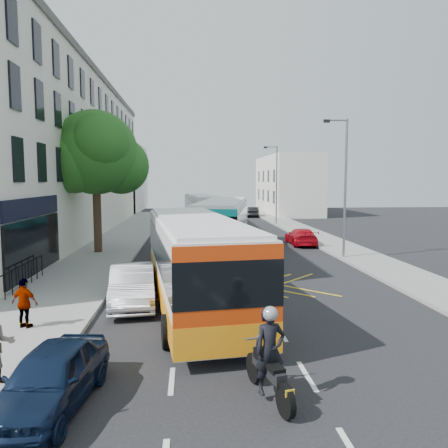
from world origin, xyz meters
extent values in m
plane|color=black|center=(0.00, 0.00, 0.00)|extent=(120.00, 120.00, 0.00)
cube|color=gray|center=(-8.50, 15.00, 0.07)|extent=(5.00, 70.00, 0.15)
cube|color=gray|center=(7.50, 15.00, 0.07)|extent=(3.00, 70.00, 0.15)
cube|color=beige|center=(-14.00, 24.50, 6.50)|extent=(8.00, 45.00, 13.00)
cube|color=#59544C|center=(-14.00, 24.50, 13.25)|extent=(8.30, 45.00, 0.50)
cube|color=black|center=(-9.95, 8.00, 3.40)|extent=(0.12, 7.00, 0.90)
cube|color=black|center=(-9.95, 8.00, 1.60)|extent=(0.12, 7.00, 2.60)
cube|color=silver|center=(-14.00, 55.00, 5.00)|extent=(8.00, 20.00, 10.00)
cube|color=silver|center=(11.00, 48.00, 4.00)|extent=(6.00, 18.00, 8.00)
cylinder|color=#382619|center=(-8.50, 15.00, 2.35)|extent=(0.50, 0.50, 4.40)
sphere|color=#1F5518|center=(-8.50, 15.00, 6.35)|extent=(5.20, 5.20, 5.20)
sphere|color=#1F5518|center=(-7.10, 15.80, 5.55)|extent=(3.60, 3.60, 3.60)
sphere|color=#1F5518|center=(-9.70, 14.40, 5.75)|extent=(3.80, 3.80, 3.80)
sphere|color=#1F5518|center=(-7.90, 13.70, 6.95)|extent=(3.40, 3.40, 3.40)
sphere|color=#1F5518|center=(-9.30, 16.10, 7.35)|extent=(3.20, 3.20, 3.20)
cylinder|color=slate|center=(6.30, 12.00, 4.15)|extent=(0.14, 0.14, 8.00)
cylinder|color=slate|center=(5.70, 12.00, 8.05)|extent=(1.20, 0.10, 0.10)
cube|color=black|center=(5.10, 12.00, 8.00)|extent=(0.35, 0.15, 0.18)
cylinder|color=slate|center=(6.30, 32.00, 4.15)|extent=(0.14, 0.14, 8.00)
cylinder|color=slate|center=(5.70, 32.00, 8.05)|extent=(1.20, 0.10, 0.10)
cube|color=black|center=(5.10, 32.00, 8.00)|extent=(0.35, 0.15, 0.18)
cube|color=silver|center=(-2.58, 3.09, 1.77)|extent=(4.12, 11.89, 2.81)
cube|color=silver|center=(-2.58, 3.09, 3.23)|extent=(3.88, 11.63, 0.13)
cube|color=black|center=(-2.58, 3.09, 2.17)|extent=(4.18, 11.96, 1.16)
cube|color=orange|center=(-2.58, 3.09, 0.79)|extent=(4.17, 11.95, 0.79)
cube|color=#C3340A|center=(-1.84, -2.66, 1.80)|extent=(2.68, 0.44, 2.65)
cube|color=#FF0C0C|center=(-2.90, -2.81, 1.06)|extent=(0.26, 0.09, 0.25)
cube|color=#FF0C0C|center=(-0.77, -2.53, 1.06)|extent=(0.26, 0.09, 0.25)
cylinder|color=black|center=(-4.30, 6.07, 0.48)|extent=(0.42, 0.98, 0.95)
cylinder|color=black|center=(-1.68, 6.41, 0.48)|extent=(0.42, 0.98, 0.95)
cylinder|color=black|center=(-3.39, -0.97, 0.48)|extent=(0.42, 0.98, 0.95)
cylinder|color=black|center=(-0.77, -0.63, 0.48)|extent=(0.42, 0.98, 0.95)
cube|color=silver|center=(-0.62, 15.33, 1.80)|extent=(4.70, 12.10, 2.85)
cube|color=silver|center=(-0.62, 15.33, 3.28)|extent=(4.45, 11.83, 0.13)
cube|color=black|center=(-0.62, 15.33, 2.20)|extent=(4.77, 12.17, 1.18)
cube|color=#0C8998|center=(-0.62, 15.33, 0.81)|extent=(4.76, 12.16, 0.81)
cube|color=#0EAFA8|center=(-1.65, 9.54, 1.83)|extent=(2.70, 0.57, 2.69)
cube|color=#FF0C0C|center=(-2.73, 9.72, 1.07)|extent=(0.26, 0.10, 0.25)
cube|color=#FF0C0C|center=(-0.57, 9.34, 1.07)|extent=(0.26, 0.10, 0.25)
cylinder|color=black|center=(-1.38, 18.73, 0.48)|extent=(0.46, 1.00, 0.97)
cylinder|color=black|center=(1.26, 18.27, 0.48)|extent=(0.46, 1.00, 0.97)
cylinder|color=black|center=(-2.64, 11.65, 0.48)|extent=(0.46, 1.00, 0.97)
cylinder|color=black|center=(0.01, 11.18, 0.48)|extent=(0.46, 1.00, 0.97)
cube|color=silver|center=(-1.39, 33.01, 1.68)|extent=(3.70, 11.22, 2.65)
cube|color=silver|center=(-1.39, 33.01, 3.05)|extent=(3.48, 10.98, 0.12)
cube|color=black|center=(-1.39, 33.01, 2.05)|extent=(3.77, 11.28, 1.10)
cube|color=#0DA2A3|center=(-1.39, 33.01, 0.75)|extent=(3.76, 11.27, 0.75)
cube|color=white|center=(-0.78, 27.57, 1.70)|extent=(2.54, 0.38, 2.50)
cube|color=#FF0C0C|center=(-1.78, 27.45, 1.00)|extent=(0.26, 0.09, 0.25)
cube|color=#FF0C0C|center=(0.21, 27.67, 1.00)|extent=(0.26, 0.09, 0.25)
cylinder|color=black|center=(-2.97, 35.86, 0.45)|extent=(0.38, 0.93, 0.90)
cylinder|color=black|center=(-0.48, 36.13, 0.45)|extent=(0.38, 0.93, 0.90)
cylinder|color=black|center=(-2.22, 29.19, 0.45)|extent=(0.38, 0.93, 0.90)
cylinder|color=black|center=(0.26, 29.47, 0.45)|extent=(0.38, 0.93, 0.90)
cylinder|color=black|center=(-0.92, -4.76, 0.34)|extent=(0.29, 0.69, 0.68)
cylinder|color=black|center=(-1.30, -3.20, 0.34)|extent=(0.29, 0.69, 0.68)
cube|color=black|center=(-1.11, -3.98, 0.66)|extent=(0.54, 1.30, 0.24)
cube|color=black|center=(-1.17, -3.72, 0.85)|extent=(0.41, 0.54, 0.21)
cube|color=black|center=(-1.05, -4.24, 0.80)|extent=(0.40, 0.59, 0.11)
cylinder|color=slate|center=(-1.29, -3.25, 0.75)|extent=(0.17, 0.47, 0.90)
cylinder|color=slate|center=(-1.25, -3.41, 1.12)|extent=(0.63, 0.20, 0.04)
cube|color=gold|center=(-0.87, -4.93, 0.59)|extent=(0.19, 0.07, 0.14)
imported|color=black|center=(-1.10, -4.03, 1.08)|extent=(0.76, 0.59, 1.84)
sphere|color=#99999E|center=(-1.10, -4.03, 1.87)|extent=(0.32, 0.32, 0.32)
imported|color=#0C1932|center=(-5.60, -4.01, 0.64)|extent=(1.98, 3.91, 1.28)
imported|color=#A2A4A9|center=(-4.90, 3.38, 0.74)|extent=(2.05, 4.63, 1.48)
imported|color=#B50714|center=(5.26, 17.80, 0.60)|extent=(1.77, 4.19, 1.21)
imported|color=#43454B|center=(0.08, 41.28, 0.70)|extent=(2.45, 5.11, 1.41)
imported|color=#B2B5BA|center=(3.44, 41.93, 0.66)|extent=(1.65, 3.92, 1.32)
imported|color=black|center=(5.37, 42.27, 0.63)|extent=(1.72, 3.94, 1.26)
imported|color=gray|center=(-7.78, 0.64, 0.91)|extent=(0.97, 0.65, 1.52)
camera|label=1|loc=(-2.77, -12.76, 4.64)|focal=35.00mm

